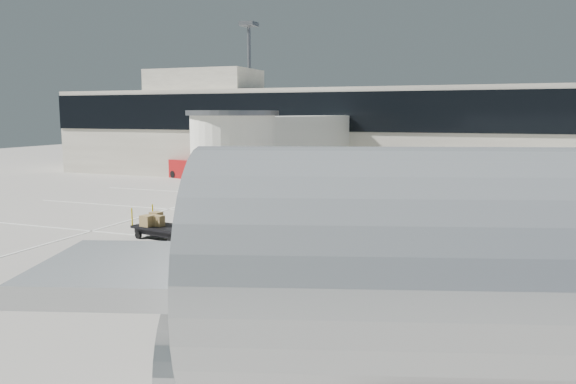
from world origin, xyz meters
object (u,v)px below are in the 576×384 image
object	(u,v)px
box_cart_far	(162,226)
minivan	(529,195)
box_cart_near	(250,255)
ground_worker	(268,249)
belt_loader	(191,169)
suitcase_cart	(436,243)
baggage_tug	(392,233)

from	to	relation	value
box_cart_far	minivan	distance (m)	20.76
box_cart_near	ground_worker	size ratio (longest dim) A/B	2.38
box_cart_near	belt_loader	xyz separation A→B (m)	(-17.64, 25.45, 0.26)
ground_worker	minivan	distance (m)	18.48
suitcase_cart	box_cart_far	bearing A→B (deg)	-174.74
box_cart_near	ground_worker	xyz separation A→B (m)	(0.63, 0.28, 0.21)
minivan	box_cart_near	bearing A→B (deg)	-127.23
baggage_tug	belt_loader	size ratio (longest dim) A/B	0.63
box_cart_near	belt_loader	size ratio (longest dim) A/B	0.77
box_cart_near	minivan	size ratio (longest dim) A/B	0.69
suitcase_cart	minivan	bearing A→B (deg)	70.63
box_cart_near	box_cart_far	distance (m)	6.98
suitcase_cart	box_cart_far	distance (m)	12.56
baggage_tug	minivan	bearing A→B (deg)	83.30
ground_worker	minivan	bearing A→B (deg)	32.23
minivan	box_cart_far	bearing A→B (deg)	-146.83
belt_loader	ground_worker	bearing A→B (deg)	-34.79
baggage_tug	ground_worker	bearing A→B (deg)	-103.78
minivan	belt_loader	distance (m)	29.50
ground_worker	minivan	size ratio (longest dim) A/B	0.29
box_cart_near	box_cart_far	world-z (taller)	box_cart_near
box_cart_far	ground_worker	size ratio (longest dim) A/B	2.39
suitcase_cart	belt_loader	xyz separation A→B (m)	(-24.01, 20.87, 0.26)
ground_worker	suitcase_cart	bearing A→B (deg)	10.66
suitcase_cart	ground_worker	world-z (taller)	suitcase_cart
baggage_tug	belt_loader	distance (m)	29.78
baggage_tug	ground_worker	size ratio (longest dim) A/B	1.95
baggage_tug	suitcase_cart	size ratio (longest dim) A/B	0.74
minivan	ground_worker	bearing A→B (deg)	-126.05
baggage_tug	minivan	xyz separation A→B (m)	(5.91, 10.59, 0.53)
baggage_tug	box_cart_near	xyz separation A→B (m)	(-4.40, -5.42, -0.08)
box_cart_far	belt_loader	size ratio (longest dim) A/B	0.77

